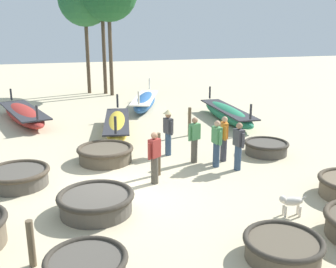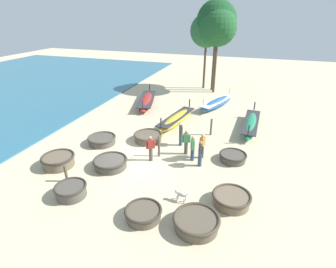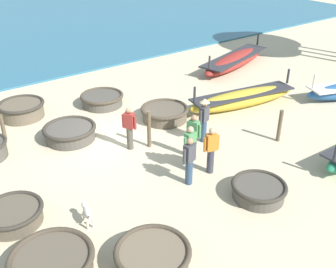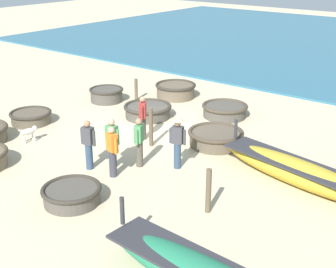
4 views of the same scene
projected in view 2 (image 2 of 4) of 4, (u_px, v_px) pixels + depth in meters
ground_plane at (136, 160)px, 15.49m from camera, size 80.00×80.00×0.00m
coracle_upturned at (102, 140)px, 17.27m from camera, size 1.85×1.85×0.51m
coracle_front_left at (58, 160)px, 14.77m from camera, size 1.85×1.85×0.64m
coracle_front_right at (231, 199)px, 11.85m from camera, size 1.78×1.78×0.54m
coracle_beside_post at (143, 213)px, 11.06m from camera, size 1.61×1.61×0.47m
coracle_center at (71, 190)px, 12.36m from camera, size 1.51×1.51×0.60m
coracle_tilted at (233, 157)px, 15.32m from camera, size 1.60×1.60×0.46m
coracle_nearest at (196, 222)px, 10.54m from camera, size 1.93×1.93×0.54m
coracle_far_right at (148, 137)px, 17.63m from camera, size 1.92×1.92×0.54m
coracle_far_left at (110, 163)px, 14.66m from camera, size 1.92×1.92×0.53m
long_boat_green_hull at (217, 103)px, 23.75m from camera, size 2.76×5.23×1.36m
long_boat_ochre_hull at (147, 101)px, 24.38m from camera, size 2.75×5.85×1.25m
long_boat_white_hull at (251, 124)px, 19.34m from camera, size 1.23×5.46×1.32m
long_boat_blue_hull at (176, 119)px, 20.24m from camera, size 1.90×5.26×1.32m
fisherman_standing_right at (200, 153)px, 14.55m from camera, size 0.28×0.52×1.57m
fisherman_by_coracle at (186, 142)px, 15.78m from camera, size 0.50×0.33×1.57m
fisherman_standing_left at (181, 132)px, 16.76m from camera, size 0.36×0.51×1.67m
fisherman_crouching at (151, 148)px, 15.09m from camera, size 0.46×0.37×1.57m
fisherman_with_hat at (202, 145)px, 15.37m from camera, size 0.30×0.51×1.57m
fisherman_hauling at (193, 148)px, 15.11m from camera, size 0.26×0.53×1.57m
dog at (181, 194)px, 12.00m from camera, size 0.68×0.30×0.55m
mooring_post_mid_beach at (66, 173)px, 13.34m from camera, size 0.14×0.14×0.97m
mooring_post_inland at (159, 146)px, 15.60m from camera, size 0.14×0.14×1.36m
mooring_post_shoreline at (211, 127)px, 18.34m from camera, size 0.14×0.14×1.21m
tree_left_mid at (217, 21)px, 26.02m from camera, size 3.98×3.98×9.07m
tree_right_mid at (207, 31)px, 27.20m from camera, size 3.42×3.42×7.80m
tree_tall_back at (218, 28)px, 25.52m from camera, size 3.65×3.65×8.33m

